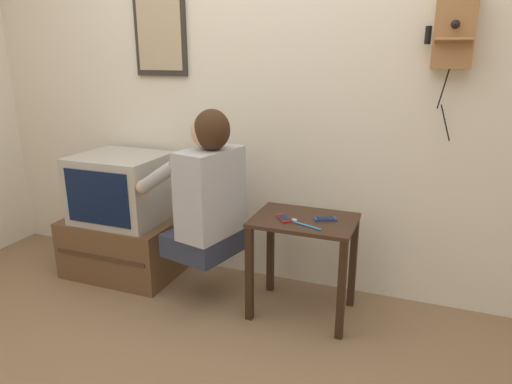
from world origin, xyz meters
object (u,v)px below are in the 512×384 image
object	(u,v)px
television	(122,188)
toothbrush	(304,225)
cell_phone_held	(284,218)
cell_phone_spare	(325,219)
person	(206,191)
wall_phone_antique	(454,30)
framed_picture	(160,34)

from	to	relation	value
television	toothbrush	distance (m)	1.32
cell_phone_held	cell_phone_spare	world-z (taller)	same
person	cell_phone_spare	xyz separation A→B (m)	(0.68, 0.10, -0.11)
person	toothbrush	world-z (taller)	person
television	cell_phone_held	distance (m)	1.18
cell_phone_spare	toothbrush	distance (m)	0.15
television	cell_phone_spare	world-z (taller)	television
wall_phone_antique	framed_picture	size ratio (longest dim) A/B	1.51
wall_phone_antique	person	bearing A→B (deg)	-162.74
cell_phone_held	framed_picture	bearing A→B (deg)	119.08
cell_phone_spare	toothbrush	xyz separation A→B (m)	(-0.08, -0.13, 0.00)
television	toothbrush	size ratio (longest dim) A/B	3.20
framed_picture	cell_phone_held	distance (m)	1.46
wall_phone_antique	cell_phone_spare	bearing A→B (deg)	-152.42
television	cell_phone_spare	bearing A→B (deg)	-2.07
framed_picture	cell_phone_held	bearing A→B (deg)	-22.27
wall_phone_antique	cell_phone_held	size ratio (longest dim) A/B	5.90
toothbrush	framed_picture	bearing A→B (deg)	87.82
wall_phone_antique	toothbrush	xyz separation A→B (m)	(-0.64, -0.42, -0.99)
person	wall_phone_antique	size ratio (longest dim) A/B	1.11
wall_phone_antique	toothbrush	size ratio (longest dim) A/B	4.47
framed_picture	person	bearing A→B (deg)	-39.45
cell_phone_held	toothbrush	bearing A→B (deg)	-62.42
toothbrush	cell_phone_held	bearing A→B (deg)	86.49
wall_phone_antique	framed_picture	xyz separation A→B (m)	(-1.76, 0.04, 0.00)
television	cell_phone_spare	size ratio (longest dim) A/B	4.13
person	cell_phone_held	distance (m)	0.48
cell_phone_held	person	bearing A→B (deg)	144.14
person	wall_phone_antique	xyz separation A→B (m)	(1.24, 0.38, 0.88)
cell_phone_held	toothbrush	xyz separation A→B (m)	(0.13, -0.06, 0.00)
television	wall_phone_antique	distance (m)	2.19
person	cell_phone_held	bearing A→B (deg)	-73.56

